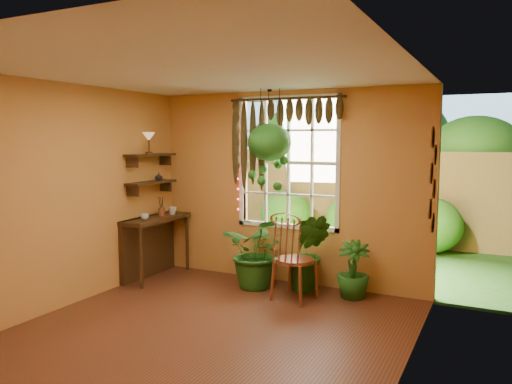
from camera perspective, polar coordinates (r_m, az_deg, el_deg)
floor at (r=5.38m, az=-6.18°, el=-16.12°), size 4.50×4.50×0.00m
ceiling at (r=5.03m, az=-6.54°, el=13.68°), size 4.50×4.50×0.00m
wall_back at (r=7.02m, az=3.62°, el=0.50°), size 4.00×0.00×4.00m
wall_left at (r=6.33m, az=-21.76°, el=-0.53°), size 0.00×4.50×4.50m
wall_right at (r=4.30m, az=16.70°, el=-3.29°), size 0.00×4.50×4.50m
window at (r=7.02m, az=3.74°, el=3.37°), size 1.52×0.10×1.86m
valance_vine at (r=6.94m, az=2.74°, el=8.11°), size 1.70×0.12×1.10m
string_lights at (r=7.26m, az=-2.09°, el=3.86°), size 0.03×0.03×1.54m
wall_plates at (r=6.04m, az=19.46°, el=1.17°), size 0.04×0.32×1.10m
counter_ledge at (r=7.55m, az=-11.94°, el=-5.35°), size 0.40×1.20×0.90m
shelf_lower at (r=7.41m, az=-11.88°, el=1.07°), size 0.25×0.90×0.04m
shelf_upper at (r=7.38m, az=-11.95°, el=4.16°), size 0.25×0.90×0.04m
backyard at (r=11.36m, az=13.83°, el=2.14°), size 14.00×10.00×12.00m
windsor_chair at (r=6.37m, az=4.29°, el=-9.00°), size 0.56×0.58×1.30m
potted_plant_left at (r=6.84m, az=0.23°, el=-6.82°), size 0.91×0.79×1.01m
potted_plant_mid at (r=6.74m, az=5.96°, el=-6.86°), size 0.67×0.58×1.05m
potted_plant_right at (r=6.56m, az=11.05°, el=-8.71°), size 0.54×0.54×0.74m
hanging_basket at (r=6.82m, az=1.55°, el=5.03°), size 0.60×0.60×1.38m
cup_a at (r=7.18m, az=-12.62°, el=-2.75°), size 0.14×0.14×0.09m
cup_b at (r=7.59m, az=-9.53°, el=-2.13°), size 0.16×0.16×0.11m
brush_jar at (r=7.50m, az=-10.76°, el=-1.62°), size 0.10×0.10×0.36m
shelf_vase at (r=7.53m, az=-11.06°, el=1.75°), size 0.13×0.13×0.12m
tiffany_lamp at (r=7.33m, az=-12.16°, el=6.05°), size 0.18×0.18×0.31m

